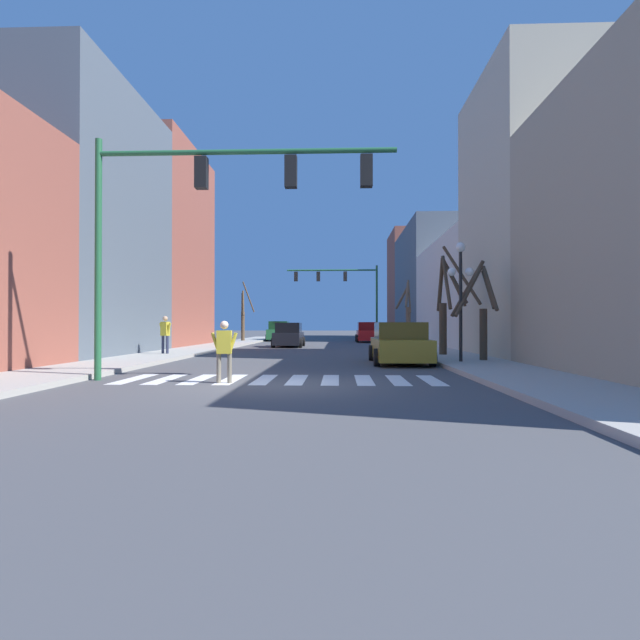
{
  "coord_description": "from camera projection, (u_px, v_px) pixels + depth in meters",
  "views": [
    {
      "loc": [
        1.58,
        -12.2,
        1.48
      ],
      "look_at": [
        -0.08,
        31.41,
        1.92
      ],
      "focal_mm": 28.0,
      "sensor_mm": 36.0,
      "label": 1
    }
  ],
  "objects": [
    {
      "name": "ground_plane",
      "position": [
        275.0,
        385.0,
        12.23
      ],
      "size": [
        240.0,
        240.0,
        0.0
      ],
      "primitive_type": "plane",
      "color": "#4C4C4F"
    },
    {
      "name": "sidewalk_left",
      "position": [
        14.0,
        381.0,
        12.48
      ],
      "size": [
        2.82,
        90.0,
        0.15
      ],
      "color": "#ADA89E",
      "rests_on": "ground_plane"
    },
    {
      "name": "sidewalk_right",
      "position": [
        546.0,
        383.0,
        11.98
      ],
      "size": [
        2.82,
        90.0,
        0.15
      ],
      "color": "#ADA89E",
      "rests_on": "ground_plane"
    },
    {
      "name": "building_row_left",
      "position": [
        81.0,
        236.0,
        24.22
      ],
      "size": [
        6.0,
        31.66,
        13.29
      ],
      "color": "#934C3D",
      "rests_on": "ground_plane"
    },
    {
      "name": "building_row_right",
      "position": [
        463.0,
        275.0,
        37.84
      ],
      "size": [
        6.0,
        60.32,
        12.84
      ],
      "color": "tan",
      "rests_on": "ground_plane"
    },
    {
      "name": "crosswalk_stripes",
      "position": [
        281.0,
        380.0,
        13.49
      ],
      "size": [
        8.55,
        2.6,
        0.01
      ],
      "color": "white",
      "rests_on": "ground_plane"
    },
    {
      "name": "traffic_signal_near",
      "position": [
        208.0,
        198.0,
        13.3
      ],
      "size": [
        8.09,
        0.28,
        6.5
      ],
      "color": "#236038",
      "rests_on": "ground_plane"
    },
    {
      "name": "traffic_signal_far",
      "position": [
        344.0,
        285.0,
        43.85
      ],
      "size": [
        8.0,
        0.28,
        6.71
      ],
      "color": "#236038",
      "rests_on": "ground_plane"
    },
    {
      "name": "street_lamp_right_corner",
      "position": [
        461.0,
        277.0,
        18.24
      ],
      "size": [
        0.95,
        0.36,
        4.36
      ],
      "color": "black",
      "rests_on": "sidewalk_right"
    },
    {
      "name": "car_parked_left_far",
      "position": [
        289.0,
        336.0,
        33.65
      ],
      "size": [
        1.99,
        4.29,
        1.63
      ],
      "rotation": [
        0.0,
        0.0,
        -1.57
      ],
      "color": "black",
      "rests_on": "ground_plane"
    },
    {
      "name": "car_parked_left_mid",
      "position": [
        367.0,
        333.0,
        43.18
      ],
      "size": [
        1.99,
        4.59,
        1.73
      ],
      "rotation": [
        0.0,
        0.0,
        1.57
      ],
      "color": "red",
      "rests_on": "ground_plane"
    },
    {
      "name": "car_at_intersection",
      "position": [
        400.0,
        344.0,
        19.25
      ],
      "size": [
        2.2,
        4.68,
        1.58
      ],
      "rotation": [
        0.0,
        0.0,
        1.57
      ],
      "color": "#A38423",
      "rests_on": "ground_plane"
    },
    {
      "name": "car_parked_right_far",
      "position": [
        279.0,
        332.0,
        46.28
      ],
      "size": [
        2.09,
        4.32,
        1.82
      ],
      "rotation": [
        0.0,
        0.0,
        1.57
      ],
      "color": "#236B38",
      "rests_on": "ground_plane"
    },
    {
      "name": "pedestrian_crossing_street",
      "position": [
        224.0,
        346.0,
        12.7
      ],
      "size": [
        0.68,
        0.24,
        1.59
      ],
      "rotation": [
        0.0,
        0.0,
        0.09
      ],
      "color": "#7A705B",
      "rests_on": "ground_plane"
    },
    {
      "name": "pedestrian_on_right_sidewalk",
      "position": [
        165.0,
        331.0,
        23.27
      ],
      "size": [
        0.7,
        0.44,
        1.75
      ],
      "rotation": [
        0.0,
        0.0,
        2.64
      ],
      "color": "#282D47",
      "rests_on": "sidewalk_left"
    },
    {
      "name": "street_tree_right_far",
      "position": [
        407.0,
        316.0,
        31.91
      ],
      "size": [
        0.91,
        2.06,
        4.22
      ],
      "color": "brown",
      "rests_on": "sidewalk_right"
    },
    {
      "name": "street_tree_right_near",
      "position": [
        243.0,
        316.0,
        42.84
      ],
      "size": [
        1.47,
        2.6,
        5.07
      ],
      "color": "brown",
      "rests_on": "sidewalk_left"
    },
    {
      "name": "street_tree_left_far",
      "position": [
        481.0,
        311.0,
        18.82
      ],
      "size": [
        1.62,
        1.54,
        3.82
      ],
      "color": "#473828",
      "rests_on": "sidewalk_right"
    },
    {
      "name": "street_tree_left_mid",
      "position": [
        447.0,
        303.0,
        22.41
      ],
      "size": [
        1.56,
        2.76,
        4.93
      ],
      "color": "#473828",
      "rests_on": "sidewalk_right"
    }
  ]
}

